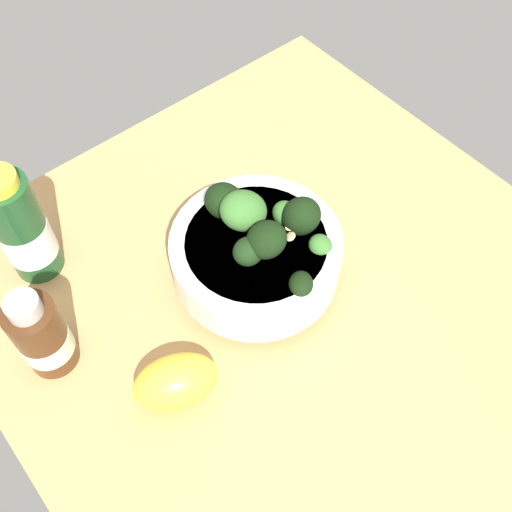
{
  "coord_description": "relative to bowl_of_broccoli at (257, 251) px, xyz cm",
  "views": [
    {
      "loc": [
        -24.52,
        24.06,
        56.49
      ],
      "look_at": [
        2.65,
        1.44,
        4.0
      ],
      "focal_mm": 42.41,
      "sensor_mm": 36.0,
      "label": 1
    }
  ],
  "objects": [
    {
      "name": "bottle_short",
      "position": [
        5.52,
        21.99,
        0.09
      ],
      "size": [
        5.01,
        5.01,
        11.2
      ],
      "color": "#472814",
      "rests_on": "ground_plane"
    },
    {
      "name": "bowl_of_broccoli",
      "position": [
        0.0,
        0.0,
        0.0
      ],
      "size": [
        17.8,
        17.8,
        11.64
      ],
      "color": "white",
      "rests_on": "ground_plane"
    },
    {
      "name": "lemon_wedge",
      "position": [
        -5.49,
        14.59,
        -2.15
      ],
      "size": [
        7.86,
        9.53,
        5.05
      ],
      "primitive_type": "ellipsoid",
      "rotation": [
        0.0,
        0.0,
        4.34
      ],
      "color": "yellow",
      "rests_on": "ground_plane"
    },
    {
      "name": "bottle_tall",
      "position": [
        16.57,
        17.67,
        1.8
      ],
      "size": [
        5.38,
        5.38,
        14.55
      ],
      "color": "#194723",
      "rests_on": "ground_plane"
    },
    {
      "name": "ground_plane",
      "position": [
        -2.73,
        -1.23,
        -6.84
      ],
      "size": [
        61.93,
        61.93,
        4.33
      ],
      "primitive_type": "cube",
      "color": "tan"
    }
  ]
}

